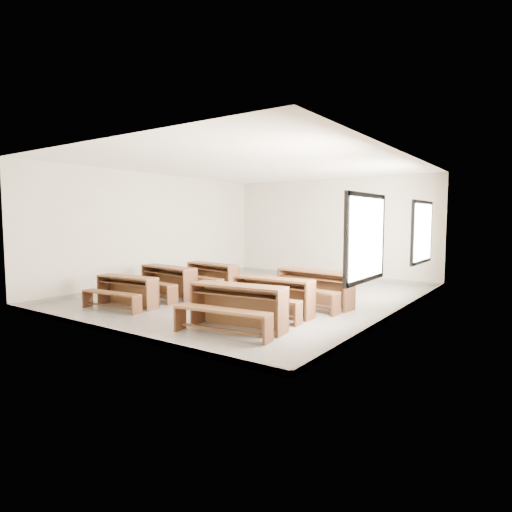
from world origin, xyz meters
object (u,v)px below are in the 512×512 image
Objects in this scene: desk_set_1 at (167,279)px; desk_set_4 at (272,294)px; desk_set_3 at (236,304)px; desk_set_0 at (126,289)px; desk_set_5 at (313,285)px; desk_set_2 at (211,275)px.

desk_set_1 is 3.16m from desk_set_4.
desk_set_3 is at bearing -17.28° from desk_set_1.
desk_set_0 is 0.84× the size of desk_set_5.
desk_set_4 is (-0.10, 1.28, -0.02)m from desk_set_3.
desk_set_5 is (3.18, -0.27, 0.04)m from desk_set_2.
desk_set_4 is 0.92× the size of desk_set_5.
desk_set_1 reaches higher than desk_set_2.
desk_set_2 is at bearing 87.03° from desk_set_1.
desk_set_4 is at bearing -95.22° from desk_set_5.
desk_set_3 is (3.26, -1.45, 0.01)m from desk_set_1.
desk_set_2 is at bearing -178.57° from desk_set_5.
desk_set_0 is 3.13m from desk_set_3.
desk_set_3 is 0.99× the size of desk_set_5.
desk_set_4 is at bearing 87.59° from desk_set_3.
desk_set_3 is at bearing -88.38° from desk_set_4.
desk_set_4 is (3.16, -0.17, -0.01)m from desk_set_1.
desk_set_2 is 0.93× the size of desk_set_3.
desk_set_5 is at bearing 75.72° from desk_set_4.
desk_set_0 is at bearing 170.74° from desk_set_3.
desk_set_1 is at bearing 149.15° from desk_set_3.
desk_set_5 is at bearing 79.62° from desk_set_3.
desk_set_1 is at bearing -93.43° from desk_set_2.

